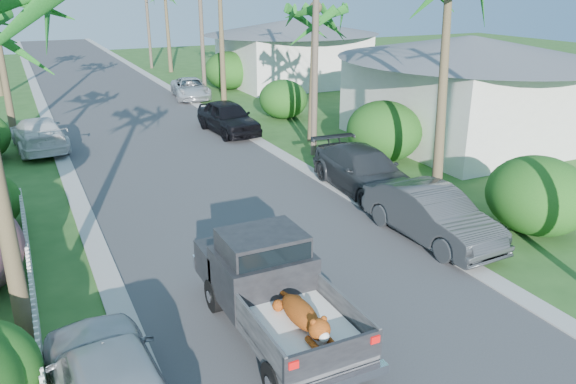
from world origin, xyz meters
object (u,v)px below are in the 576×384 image
palm_r_b (314,9)px  house_right_far (292,55)px  parked_car_rm (364,171)px  parked_car_ln (110,383)px  utility_pole_b (315,46)px  parked_car_lf (39,134)px  parked_car_rf (228,118)px  house_right_near (466,94)px  utility_pole_d (147,14)px  pickup_truck (268,283)px  parked_car_rn (432,215)px  parked_car_rd (191,89)px  utility_pole_c (201,24)px

palm_r_b → house_right_far: size_ratio=0.80×
parked_car_rm → parked_car_ln: parked_car_ln is taller
palm_r_b → utility_pole_b: bearing=-116.6°
parked_car_lf → parked_car_rf: bearing=170.2°
parked_car_ln → house_right_near: house_right_near is taller
parked_car_ln → utility_pole_b: bearing=-133.7°
house_right_far → utility_pole_b: 18.71m
utility_pole_d → house_right_near: bearing=-76.6°
house_right_far → utility_pole_d: utility_pole_d is taller
parked_car_lf → house_right_near: size_ratio=0.55×
parked_car_ln → parked_car_lf: parked_car_ln is taller
house_right_far → palm_r_b: bearing=-113.1°
parked_car_ln → house_right_far: 34.55m
pickup_truck → utility_pole_b: 13.55m
parked_car_ln → utility_pole_b: size_ratio=0.50×
utility_pole_d → parked_car_ln: bearing=-104.0°
parked_car_rf → pickup_truck: bearing=-111.0°
utility_pole_d → parked_car_lf: bearing=-113.8°
parked_car_rn → pickup_truck: bearing=-164.4°
utility_pole_d → utility_pole_b: bearing=-90.0°
pickup_truck → parked_car_rf: 16.92m
parked_car_ln → palm_r_b: 19.25m
parked_car_rn → parked_car_rm: 4.29m
parked_car_rn → parked_car_rf: size_ratio=1.00×
parked_car_rn → house_right_far: bearing=69.8°
parked_car_rd → parked_car_ln: size_ratio=1.02×
utility_pole_b → utility_pole_d: 30.00m
parked_car_rf → utility_pole_d: 25.22m
house_right_far → pickup_truck: bearing=-117.3°
house_right_near → utility_pole_b: 7.84m
pickup_truck → parked_car_rn: pickup_truck is taller
parked_car_rm → utility_pole_c: 20.19m
parked_car_rd → house_right_near: bearing=-54.1°
parked_car_ln → parked_car_rm: bearing=-145.9°
parked_car_rn → parked_car_rf: (-0.90, 14.23, 0.02)m
palm_r_b → parked_car_lf: bearing=161.1°
parked_car_rf → house_right_far: bearing=48.0°
parked_car_rn → utility_pole_d: bearing=86.2°
utility_pole_c → pickup_truck: bearing=-105.2°
utility_pole_b → utility_pole_c: bearing=90.0°
parked_car_rm → house_right_near: house_right_near is taller
parked_car_rm → parked_car_lf: bearing=136.0°
pickup_truck → parked_car_rn: size_ratio=1.11×
parked_car_rn → utility_pole_c: 24.41m
parked_car_rm → utility_pole_c: bearing=91.4°
pickup_truck → parked_car_rn: bearing=17.8°
parked_car_rn → house_right_far: (8.50, 26.08, 1.36)m
house_right_near → parked_car_ln: bearing=-147.5°
palm_r_b → parked_car_rm: bearing=-103.2°
pickup_truck → house_right_far: (14.47, 27.99, 1.11)m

